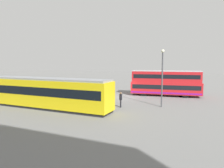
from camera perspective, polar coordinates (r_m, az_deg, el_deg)
name	(u,v)px	position (r m, az deg, el deg)	size (l,w,h in m)	color
ground_plane	(125,97)	(29.96, 3.57, -3.63)	(160.00, 160.00, 0.00)	slate
double_decker_bus	(165,83)	(31.62, 14.84, 0.25)	(10.41, 3.23, 3.82)	red
tram_yellow	(45,92)	(23.66, -18.26, -2.24)	(15.85, 3.41, 3.35)	yellow
pedestrian_near_railing	(101,93)	(26.95, -2.99, -2.66)	(0.39, 0.39, 1.66)	#4C3F2D
pedestrian_crossing	(121,99)	(22.82, 2.47, -4.12)	(0.42, 0.42, 1.73)	black
pedestrian_railing	(85,95)	(27.29, -7.59, -3.04)	(8.00, 1.22, 1.08)	gray
info_sign	(53,86)	(30.98, -16.40, -0.55)	(1.08, 0.20, 2.32)	slate
street_lamp	(162,73)	(23.40, 13.97, 2.90)	(0.36, 0.36, 6.49)	#4C4C51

